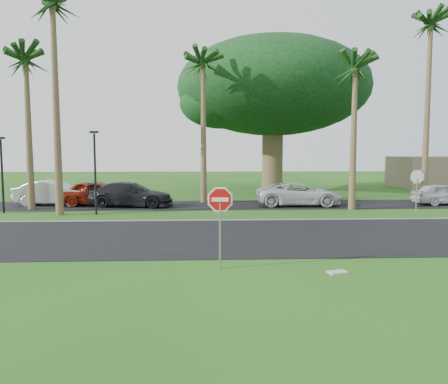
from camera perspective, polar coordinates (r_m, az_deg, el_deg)
ground at (r=16.33m, az=-2.67°, el=-7.17°), size 120.00×120.00×0.00m
road at (r=18.28m, az=-2.67°, el=-5.78°), size 120.00×8.00×0.02m
parking_strip at (r=28.65m, az=-2.66°, el=-1.72°), size 120.00×5.00×0.02m
curb at (r=22.26m, az=-2.66°, el=-3.71°), size 120.00×0.12×0.06m
stop_sign_near at (r=13.07m, az=-0.52°, el=-2.41°), size 1.05×0.07×2.62m
stop_sign_far at (r=26.82m, az=23.90°, el=1.13°), size 1.05×0.07×2.62m
palm_left_mid at (r=29.37m, az=-24.46°, el=14.97°), size 5.00×5.00×10.00m
palm_left_near at (r=26.81m, az=-21.47°, el=21.39°), size 5.00×5.00×12.50m
palm_center at (r=30.46m, az=-2.74°, el=16.00°), size 5.00×5.00×10.50m
palm_right_near at (r=27.84m, az=16.79°, el=14.76°), size 5.00×5.00×9.50m
palm_right_far at (r=33.56m, az=25.40°, el=18.73°), size 5.00×5.00×13.00m
canopy_tree at (r=38.78m, az=6.43°, el=13.35°), size 16.50×16.50×13.12m
streetlight_left at (r=27.94m, az=-27.02°, el=2.64°), size 0.45×0.25×4.34m
streetlight_right at (r=25.18m, az=-16.49°, el=3.12°), size 0.45×0.25×4.64m
building_far at (r=48.35m, az=27.12°, el=2.36°), size 10.00×6.00×3.00m
car_silver at (r=30.56m, az=-21.37°, el=-0.15°), size 4.91×1.93×1.59m
car_red at (r=29.53m, az=-16.26°, el=-0.16°), size 4.83×2.20×1.61m
car_dark at (r=28.41m, az=-12.05°, el=-0.34°), size 5.63×3.03×1.55m
car_minivan at (r=28.63m, az=9.76°, el=-0.29°), size 5.56×2.75×1.52m
car_pickup at (r=32.23m, az=26.73°, el=-0.27°), size 4.24×2.11×1.39m
utility_slab at (r=13.29m, az=14.63°, el=-10.13°), size 0.62×0.47×0.06m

